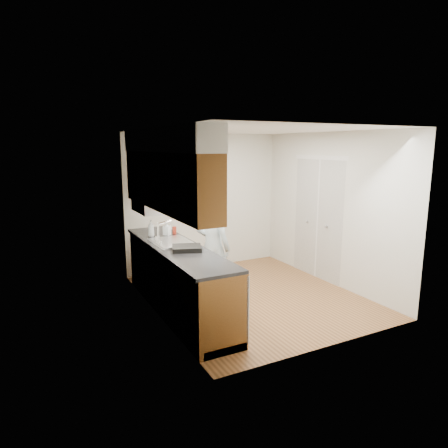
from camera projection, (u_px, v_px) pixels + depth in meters
name	position (u px, v px, depth m)	size (l,w,h in m)	color
floor	(252.00, 296.00, 6.15)	(3.50, 3.50, 0.00)	#986639
ceiling	(254.00, 130.00, 5.67)	(3.50, 3.50, 0.00)	white
wall_left	(155.00, 225.00, 5.23)	(0.02, 3.50, 2.50)	silver
wall_right	(331.00, 209.00, 6.58)	(0.02, 3.50, 2.50)	silver
wall_back	(204.00, 202.00, 7.43)	(3.00, 0.02, 2.50)	silver
counter	(178.00, 277.00, 5.51)	(0.64, 2.80, 1.30)	brown
upper_cabinets	(165.00, 171.00, 5.21)	(0.47, 2.80, 1.21)	brown
closet_door	(317.00, 220.00, 6.88)	(0.02, 1.22, 2.05)	silver
floor_mat	(213.00, 299.00, 6.02)	(0.47, 0.79, 0.01)	slate
person	(213.00, 240.00, 5.85)	(0.63, 0.42, 1.80)	#A9C1CE
soap_bottle_a	(151.00, 228.00, 5.96)	(0.10, 0.10, 0.25)	silver
soap_bottle_b	(167.00, 228.00, 6.06)	(0.10, 0.10, 0.21)	silver
soda_can	(174.00, 230.00, 6.14)	(0.06, 0.06, 0.11)	#B8321F
dish_rack	(187.00, 248.00, 5.18)	(0.37, 0.31, 0.06)	black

